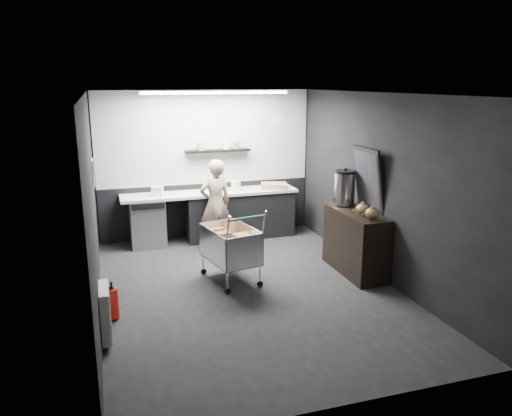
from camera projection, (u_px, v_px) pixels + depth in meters
name	position (u px, v px, depth m)	size (l,w,h in m)	color
floor	(249.00, 289.00, 7.04)	(5.50, 5.50, 0.00)	black
ceiling	(248.00, 94.00, 6.37)	(5.50, 5.50, 0.00)	silver
wall_back	(206.00, 165.00, 9.25)	(5.50, 5.50, 0.00)	black
wall_front	(342.00, 267.00, 4.17)	(5.50, 5.50, 0.00)	black
wall_left	(92.00, 207.00, 6.13)	(5.50, 5.50, 0.00)	black
wall_right	(379.00, 187.00, 7.29)	(5.50, 5.50, 0.00)	black
kitchen_wall_panel	(206.00, 138.00, 9.11)	(3.95, 0.02, 1.70)	#B0AFAB
dado_panel	(207.00, 209.00, 9.44)	(3.95, 0.02, 1.00)	black
floating_shelf	(218.00, 150.00, 9.12)	(1.20, 0.22, 0.04)	black
wall_clock	(278.00, 119.00, 9.43)	(0.20, 0.20, 0.03)	silver
poster	(93.00, 173.00, 7.29)	(0.02, 0.30, 0.40)	white
poster_red_band	(93.00, 168.00, 7.27)	(0.01, 0.22, 0.10)	red
radiator	(105.00, 313.00, 5.56)	(0.10, 0.50, 0.60)	silver
ceiling_strip	(215.00, 93.00, 8.09)	(2.40, 0.20, 0.04)	white
prep_counter	(218.00, 215.00, 9.20)	(3.20, 0.61, 0.90)	black
person	(215.00, 204.00, 8.67)	(0.57, 0.37, 1.56)	beige
shopping_cart	(230.00, 247.00, 7.23)	(0.78, 1.10, 1.09)	silver
sideboard	(355.00, 234.00, 7.57)	(0.55, 1.28, 1.91)	black
fire_extinguisher	(113.00, 302.00, 6.10)	(0.14, 0.14, 0.48)	#B7170C
cardboard_box	(274.00, 186.00, 9.35)	(0.47, 0.36, 0.09)	#927C4E
pink_tub	(236.00, 185.00, 9.17)	(0.18, 0.18, 0.18)	silver
white_container	(157.00, 191.00, 8.71)	(0.19, 0.14, 0.17)	silver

